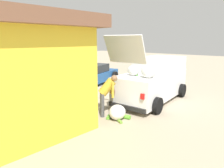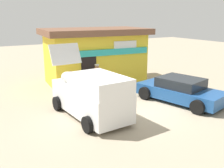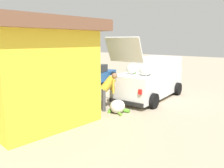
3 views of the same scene
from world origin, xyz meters
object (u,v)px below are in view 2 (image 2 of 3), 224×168
object	(u,v)px
vendor_standing	(97,77)
paint_bucket	(145,86)
parked_sedan	(180,90)
customer_bending	(73,81)
delivery_van	(91,95)
unloaded_banana_pile	(64,95)
storefront_bar	(95,55)

from	to	relation	value
vendor_standing	paint_bucket	xyz separation A→B (m)	(2.97, -0.47, -0.78)
parked_sedan	customer_bending	distance (m)	5.54
customer_bending	paint_bucket	bearing A→B (deg)	-6.30
delivery_van	parked_sedan	world-z (taller)	delivery_van
delivery_van	vendor_standing	distance (m)	3.35
delivery_van	unloaded_banana_pile	distance (m)	3.00
customer_bending	paint_bucket	world-z (taller)	customer_bending
customer_bending	storefront_bar	bearing A→B (deg)	43.65
delivery_van	paint_bucket	distance (m)	5.34
vendor_standing	unloaded_banana_pile	size ratio (longest dim) A/B	1.74
customer_bending	unloaded_banana_pile	distance (m)	0.86
vendor_standing	paint_bucket	distance (m)	3.11
storefront_bar	vendor_standing	xyz separation A→B (m)	(-1.10, -2.40, -0.82)
parked_sedan	storefront_bar	bearing A→B (deg)	108.39
delivery_van	vendor_standing	xyz separation A→B (m)	(1.75, 2.86, -0.02)
delivery_van	paint_bucket	size ratio (longest dim) A/B	13.66
vendor_standing	unloaded_banana_pile	xyz separation A→B (m)	(-1.95, 0.04, -0.72)
customer_bending	parked_sedan	bearing A→B (deg)	-37.05
parked_sedan	vendor_standing	xyz separation A→B (m)	(-3.00, 3.32, 0.37)
storefront_bar	parked_sedan	distance (m)	6.15
parked_sedan	customer_bending	world-z (taller)	customer_bending
unloaded_banana_pile	customer_bending	bearing A→B (deg)	-3.65
delivery_van	vendor_standing	size ratio (longest dim) A/B	2.87
unloaded_banana_pile	paint_bucket	size ratio (longest dim) A/B	2.74
parked_sedan	paint_bucket	size ratio (longest dim) A/B	13.28
storefront_bar	unloaded_banana_pile	distance (m)	4.15
unloaded_banana_pile	paint_bucket	world-z (taller)	unloaded_banana_pile
unloaded_banana_pile	storefront_bar	bearing A→B (deg)	37.76
vendor_standing	customer_bending	xyz separation A→B (m)	(-1.41, 0.01, -0.05)
paint_bucket	storefront_bar	bearing A→B (deg)	123.00
vendor_standing	customer_bending	world-z (taller)	vendor_standing
storefront_bar	unloaded_banana_pile	xyz separation A→B (m)	(-3.04, -2.36, -1.54)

